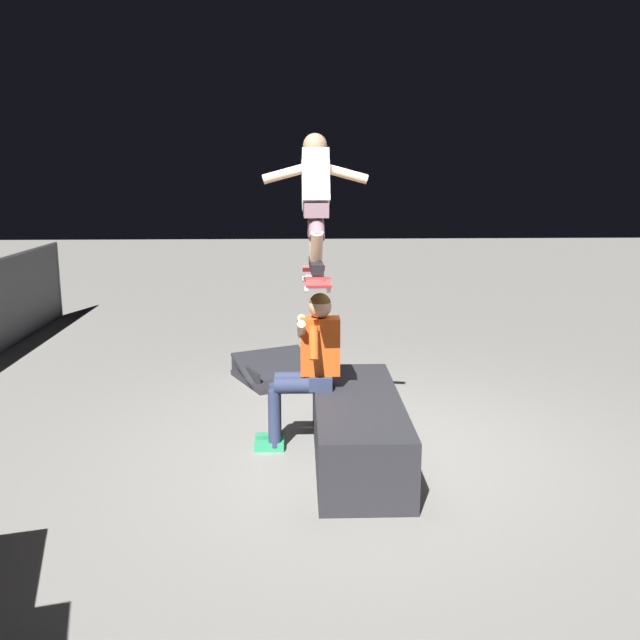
# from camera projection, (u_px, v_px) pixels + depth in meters

# --- Properties ---
(ground_plane) EXTENTS (40.00, 40.00, 0.00)m
(ground_plane) POSITION_uv_depth(u_px,v_px,m) (358.00, 449.00, 6.12)
(ground_plane) COLOR gray
(ledge_box_main) EXTENTS (2.07, 0.73, 0.55)m
(ledge_box_main) POSITION_uv_depth(u_px,v_px,m) (358.00, 429.00, 5.85)
(ledge_box_main) COLOR #28282D
(ledge_box_main) RESTS_ON ground
(person_sitting_on_ledge) EXTENTS (0.59, 0.75, 1.39)m
(person_sitting_on_ledge) POSITION_uv_depth(u_px,v_px,m) (307.00, 361.00, 6.03)
(person_sitting_on_ledge) COLOR #2D3856
(person_sitting_on_ledge) RESTS_ON ground
(skateboard) EXTENTS (1.02, 0.22, 0.14)m
(skateboard) POSITION_uv_depth(u_px,v_px,m) (316.00, 278.00, 5.82)
(skateboard) COLOR #B72D2D
(skater_airborne) EXTENTS (0.62, 0.89, 1.12)m
(skater_airborne) POSITION_uv_depth(u_px,v_px,m) (316.00, 195.00, 5.74)
(skater_airborne) COLOR black
(kicker_ramp) EXTENTS (1.21, 1.20, 0.37)m
(kicker_ramp) POSITION_uv_depth(u_px,v_px,m) (280.00, 375.00, 8.17)
(kicker_ramp) COLOR #28282D
(kicker_ramp) RESTS_ON ground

